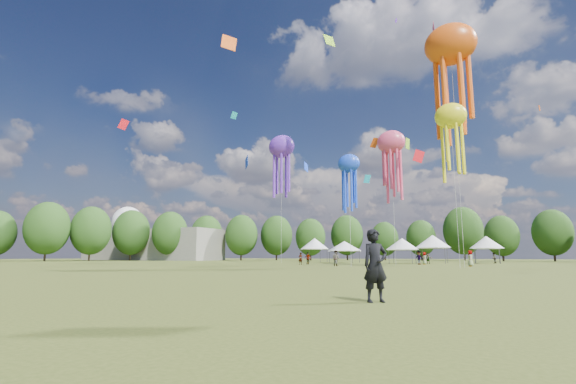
% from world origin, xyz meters
% --- Properties ---
extents(ground, '(300.00, 300.00, 0.00)m').
position_xyz_m(ground, '(0.00, 0.00, 0.00)').
color(ground, '#384416').
rests_on(ground, ground).
extents(observer_main, '(0.82, 0.81, 1.90)m').
position_xyz_m(observer_main, '(7.93, -1.93, 0.95)').
color(observer_main, black).
rests_on(observer_main, ground).
extents(spectator_near, '(1.08, 0.98, 1.80)m').
position_xyz_m(spectator_near, '(-5.39, 32.72, 0.90)').
color(spectator_near, gray).
rests_on(spectator_near, ground).
extents(spectators_far, '(24.86, 21.39, 1.89)m').
position_xyz_m(spectators_far, '(1.70, 46.90, 0.86)').
color(spectators_far, gray).
rests_on(spectators_far, ground).
extents(festival_tents, '(33.86, 11.76, 4.46)m').
position_xyz_m(festival_tents, '(-4.27, 56.29, 3.18)').
color(festival_tents, '#47474C').
rests_on(festival_tents, ground).
extents(show_kites, '(34.17, 21.34, 26.20)m').
position_xyz_m(show_kites, '(-1.90, 38.34, 18.01)').
color(show_kites, '#E74470').
rests_on(show_kites, ground).
extents(small_kites, '(74.03, 52.73, 46.25)m').
position_xyz_m(small_kites, '(-0.08, 40.77, 28.84)').
color(small_kites, '#E74470').
rests_on(small_kites, ground).
extents(treeline, '(201.57, 95.24, 13.43)m').
position_xyz_m(treeline, '(-3.87, 62.51, 6.54)').
color(treeline, '#38281C').
rests_on(treeline, ground).
extents(hangar, '(40.00, 12.00, 8.00)m').
position_xyz_m(hangar, '(-72.00, 72.00, 4.00)').
color(hangar, gray).
rests_on(hangar, ground).
extents(radome, '(9.00, 9.00, 16.00)m').
position_xyz_m(radome, '(-88.00, 78.00, 9.99)').
color(radome, white).
rests_on(radome, ground).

